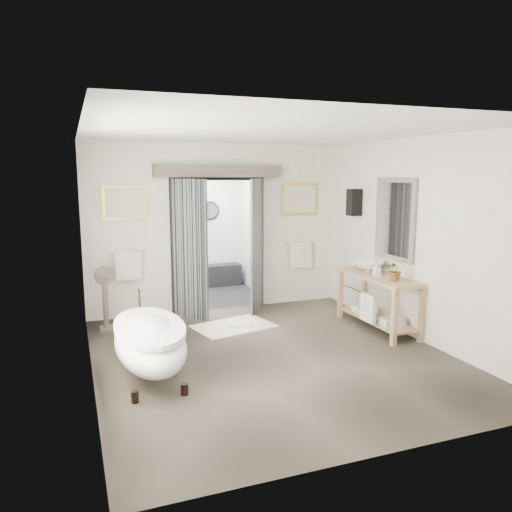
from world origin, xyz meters
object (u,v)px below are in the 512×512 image
(clawfoot_tub, at_px, (150,342))
(basin, at_px, (368,266))
(rug, at_px, (234,326))
(vanity, at_px, (377,297))

(clawfoot_tub, xyz_separation_m, basin, (3.58, 0.93, 0.51))
(basin, bearing_deg, clawfoot_tub, -175.00)
(rug, bearing_deg, vanity, -23.89)
(clawfoot_tub, distance_m, vanity, 3.60)
(vanity, xyz_separation_m, rug, (-2.03, 0.90, -0.50))
(rug, distance_m, basin, 2.33)
(rug, bearing_deg, basin, -15.73)
(vanity, distance_m, rug, 2.27)
(clawfoot_tub, xyz_separation_m, rug, (1.52, 1.51, -0.42))
(rug, xyz_separation_m, basin, (2.06, -0.58, 0.93))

